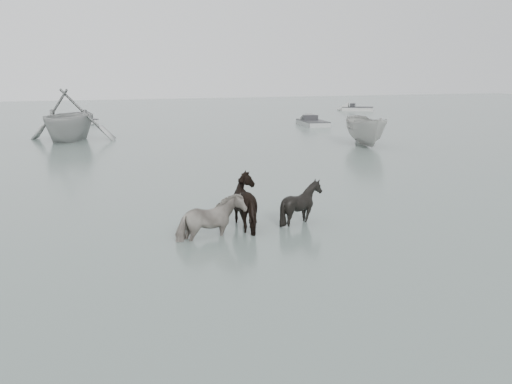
% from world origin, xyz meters
% --- Properties ---
extents(ground, '(140.00, 140.00, 0.00)m').
position_xyz_m(ground, '(0.00, 0.00, 0.00)').
color(ground, '#566660').
rests_on(ground, ground).
extents(pony_pinto, '(1.92, 1.25, 1.50)m').
position_xyz_m(pony_pinto, '(-3.06, -0.44, 0.75)').
color(pony_pinto, black).
rests_on(pony_pinto, ground).
extents(pony_dark, '(1.91, 2.04, 1.64)m').
position_xyz_m(pony_dark, '(-1.68, 0.29, 0.82)').
color(pony_dark, black).
rests_on(pony_dark, ground).
extents(pony_black, '(1.58, 1.49, 1.39)m').
position_xyz_m(pony_black, '(-0.28, 0.16, 0.70)').
color(pony_black, black).
rests_on(pony_black, ground).
extents(rowboat_trail, '(7.31, 7.72, 3.21)m').
position_xyz_m(rowboat_trail, '(-5.58, 21.97, 1.61)').
color(rowboat_trail, '#989B98').
rests_on(rowboat_trail, ground).
extents(boat_small, '(2.95, 5.02, 1.82)m').
position_xyz_m(boat_small, '(9.92, 14.00, 0.91)').
color(boat_small, '#A5A6A1').
rests_on(boat_small, ground).
extents(skiff_port, '(2.23, 5.18, 0.75)m').
position_xyz_m(skiff_port, '(12.16, 25.61, 0.38)').
color(skiff_port, '#949794').
rests_on(skiff_port, ground).
extents(skiff_mid, '(3.43, 5.77, 0.75)m').
position_xyz_m(skiff_mid, '(-4.51, 34.05, 0.38)').
color(skiff_mid, '#999C99').
rests_on(skiff_mid, ground).
extents(skiff_star, '(4.51, 3.75, 0.75)m').
position_xyz_m(skiff_star, '(23.52, 38.68, 0.38)').
color(skiff_star, '#ACACA8').
rests_on(skiff_star, ground).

